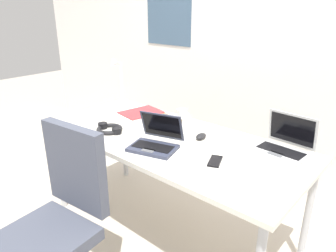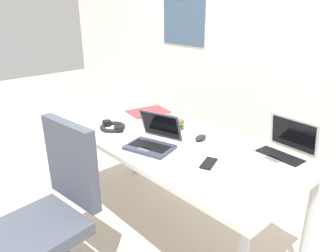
% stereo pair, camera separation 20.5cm
% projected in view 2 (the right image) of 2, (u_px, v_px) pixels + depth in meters
% --- Properties ---
extents(ground_plane, '(12.00, 12.00, 0.00)m').
position_uv_depth(ground_plane, '(168.00, 229.00, 2.35)').
color(ground_plane, '#B7AD9E').
extents(wall_back, '(6.00, 0.13, 2.60)m').
position_uv_depth(wall_back, '(267.00, 38.00, 2.57)').
color(wall_back, silver).
rests_on(wall_back, ground_plane).
extents(desk, '(1.80, 0.80, 0.74)m').
position_uv_depth(desk, '(168.00, 145.00, 2.10)').
color(desk, silver).
rests_on(desk, ground_plane).
extents(desk_lamp, '(0.12, 0.18, 0.40)m').
position_uv_depth(desk_lamp, '(129.00, 81.00, 2.73)').
color(desk_lamp, white).
rests_on(desk_lamp, desk).
extents(laptop_far_corner, '(0.34, 0.32, 0.20)m').
position_uv_depth(laptop_far_corner, '(153.00, 140.00, 1.93)').
color(laptop_far_corner, '#33384C').
rests_on(laptop_far_corner, desk).
extents(laptop_near_lamp, '(0.31, 0.26, 0.22)m').
position_uv_depth(laptop_near_lamp, '(284.00, 150.00, 1.79)').
color(laptop_near_lamp, '#B7BABC').
rests_on(laptop_near_lamp, desk).
extents(computer_mouse, '(0.07, 0.10, 0.03)m').
position_uv_depth(computer_mouse, '(201.00, 138.00, 2.03)').
color(computer_mouse, black).
rests_on(computer_mouse, desk).
extents(cell_phone, '(0.11, 0.15, 0.01)m').
position_uv_depth(cell_phone, '(209.00, 163.00, 1.73)').
color(cell_phone, black).
rests_on(cell_phone, desk).
extents(headphones, '(0.21, 0.18, 0.04)m').
position_uv_depth(headphones, '(113.00, 127.00, 2.22)').
color(headphones, black).
rests_on(headphones, desk).
extents(book_stack, '(0.23, 0.19, 0.08)m').
position_uv_depth(book_stack, '(168.00, 123.00, 2.22)').
color(book_stack, '#336638').
rests_on(book_stack, desk).
extents(paper_folder_center, '(0.28, 0.35, 0.01)m').
position_uv_depth(paper_folder_center, '(148.00, 112.00, 2.56)').
color(paper_folder_center, red).
rests_on(paper_folder_center, desk).
extents(coffee_mug, '(0.11, 0.08, 0.09)m').
position_uv_depth(coffee_mug, '(187.00, 116.00, 2.35)').
color(coffee_mug, white).
rests_on(coffee_mug, desk).
extents(office_chair, '(0.52, 0.56, 0.97)m').
position_uv_depth(office_chair, '(51.00, 226.00, 1.77)').
color(office_chair, black).
rests_on(office_chair, ground_plane).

